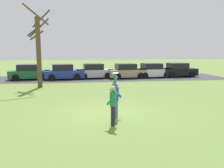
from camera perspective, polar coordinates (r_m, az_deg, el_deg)
name	(u,v)px	position (r m, az deg, el deg)	size (l,w,h in m)	color
ground_plane	(109,115)	(11.32, -0.86, -7.54)	(120.00, 120.00, 0.00)	olive
person_catcher	(116,97)	(10.64, 1.01, -3.15)	(0.48, 0.58, 2.08)	#3366B7
person_defender	(113,102)	(9.59, 0.24, -4.44)	(0.54, 0.62, 2.04)	black
frisbee_disc	(116,73)	(10.25, 0.88, 2.69)	(0.28, 0.28, 0.02)	white
parked_car_green	(29,73)	(25.88, -19.70, 2.68)	(4.26, 2.35, 1.59)	#1E6633
parked_car_blue	(64,72)	(25.06, -11.77, 2.82)	(4.26, 2.35, 1.59)	#233893
parked_car_silver	(94,72)	(25.56, -4.40, 3.09)	(4.26, 2.35, 1.59)	#BCBCC1
parked_car_tan	(127,71)	(25.59, 3.62, 3.10)	(4.26, 2.35, 1.59)	tan
parked_car_white	(152,71)	(26.68, 9.93, 3.21)	(4.26, 2.35, 1.59)	white
parked_car_black	(178,70)	(27.96, 15.98, 3.25)	(4.26, 2.35, 1.59)	black
parking_strip	(109,78)	(25.58, -0.71, 1.49)	(25.98, 6.40, 0.01)	#38383D
bare_tree_tall	(38,48)	(20.03, -17.66, 8.48)	(1.92, 2.06, 6.60)	brown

